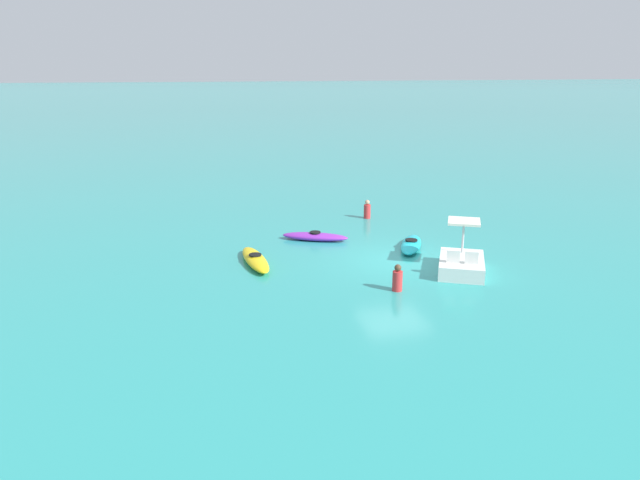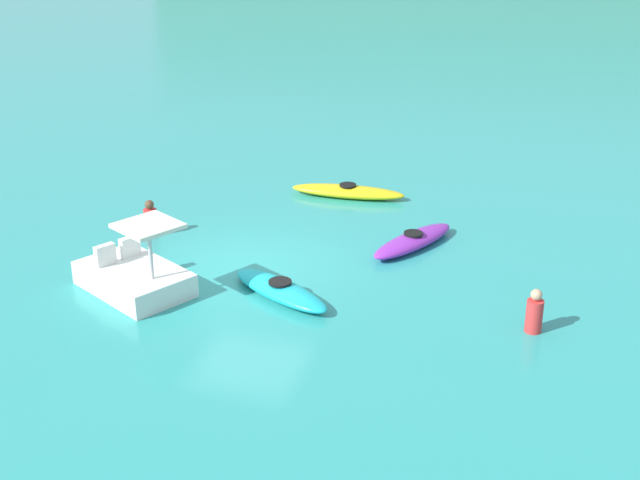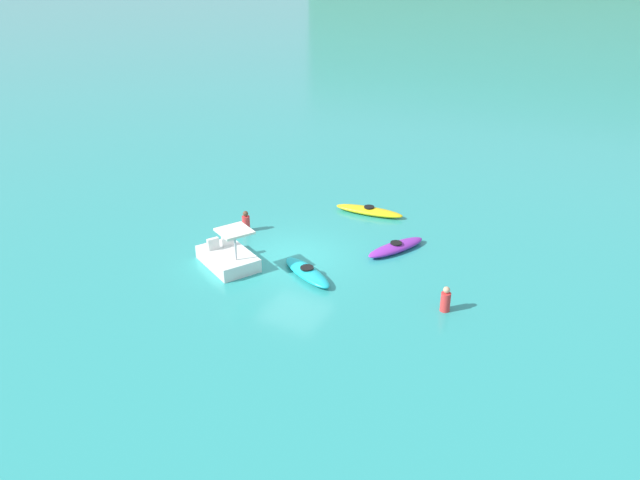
{
  "view_description": "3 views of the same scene",
  "coord_description": "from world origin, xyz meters",
  "px_view_note": "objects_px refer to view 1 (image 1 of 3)",
  "views": [
    {
      "loc": [
        -19.11,
        8.17,
        6.82
      ],
      "look_at": [
        1.84,
        2.39,
        0.44
      ],
      "focal_mm": 32.94,
      "sensor_mm": 36.0,
      "label": 1
    },
    {
      "loc": [
        6.45,
        -15.87,
        7.83
      ],
      "look_at": [
        1.38,
        1.05,
        0.41
      ],
      "focal_mm": 47.8,
      "sensor_mm": 36.0,
      "label": 2
    },
    {
      "loc": [
        10.33,
        -17.99,
        10.61
      ],
      "look_at": [
        0.91,
        0.42,
        0.71
      ],
      "focal_mm": 34.36,
      "sensor_mm": 36.0,
      "label": 3
    }
  ],
  "objects_px": {
    "kayak_yellow": "(255,260)",
    "pedal_boat_white": "(462,263)",
    "person_near_shore": "(367,210)",
    "kayak_purple": "(315,237)",
    "kayak_cyan": "(411,245)",
    "person_by_kayaks": "(397,279)"
  },
  "relations": [
    {
      "from": "person_by_kayaks",
      "to": "kayak_yellow",
      "type": "bearing_deg",
      "value": 45.54
    },
    {
      "from": "kayak_yellow",
      "to": "person_by_kayaks",
      "type": "height_order",
      "value": "person_by_kayaks"
    },
    {
      "from": "kayak_yellow",
      "to": "person_by_kayaks",
      "type": "distance_m",
      "value": 5.5
    },
    {
      "from": "person_by_kayaks",
      "to": "pedal_boat_white",
      "type": "bearing_deg",
      "value": -69.17
    },
    {
      "from": "kayak_yellow",
      "to": "pedal_boat_white",
      "type": "relative_size",
      "value": 1.1
    },
    {
      "from": "kayak_cyan",
      "to": "person_by_kayaks",
      "type": "bearing_deg",
      "value": 150.68
    },
    {
      "from": "kayak_purple",
      "to": "kayak_yellow",
      "type": "bearing_deg",
      "value": 129.21
    },
    {
      "from": "kayak_yellow",
      "to": "person_near_shore",
      "type": "distance_m",
      "value": 8.15
    },
    {
      "from": "pedal_boat_white",
      "to": "person_by_kayaks",
      "type": "relative_size",
      "value": 3.21
    },
    {
      "from": "pedal_boat_white",
      "to": "kayak_purple",
      "type": "bearing_deg",
      "value": 37.42
    },
    {
      "from": "kayak_cyan",
      "to": "person_by_kayaks",
      "type": "relative_size",
      "value": 3.04
    },
    {
      "from": "kayak_purple",
      "to": "pedal_boat_white",
      "type": "distance_m",
      "value": 6.43
    },
    {
      "from": "kayak_yellow",
      "to": "person_by_kayaks",
      "type": "bearing_deg",
      "value": -134.46
    },
    {
      "from": "kayak_purple",
      "to": "person_by_kayaks",
      "type": "relative_size",
      "value": 3.14
    },
    {
      "from": "pedal_boat_white",
      "to": "person_near_shore",
      "type": "xyz_separation_m",
      "value": [
        8.04,
        0.57,
        0.05
      ]
    },
    {
      "from": "kayak_cyan",
      "to": "pedal_boat_white",
      "type": "distance_m",
      "value": 3.05
    },
    {
      "from": "kayak_yellow",
      "to": "person_by_kayaks",
      "type": "relative_size",
      "value": 3.54
    },
    {
      "from": "pedal_boat_white",
      "to": "kayak_yellow",
      "type": "bearing_deg",
      "value": 67.81
    },
    {
      "from": "kayak_purple",
      "to": "kayak_cyan",
      "type": "bearing_deg",
      "value": -122.17
    },
    {
      "from": "kayak_yellow",
      "to": "pedal_boat_white",
      "type": "xyz_separation_m",
      "value": [
        -2.76,
        -6.77,
        0.17
      ]
    },
    {
      "from": "pedal_boat_white",
      "to": "person_near_shore",
      "type": "height_order",
      "value": "pedal_boat_white"
    },
    {
      "from": "person_near_shore",
      "to": "person_by_kayaks",
      "type": "relative_size",
      "value": 1.0
    }
  ]
}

